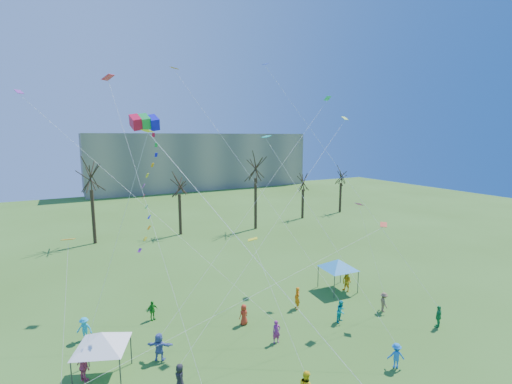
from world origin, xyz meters
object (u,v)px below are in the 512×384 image
big_box_kite (153,194)px  canopy_tent_white (102,339)px  distant_building (200,161)px  canopy_tent_blue (338,264)px

big_box_kite → canopy_tent_white: 9.03m
distant_building → big_box_kite: big_box_kite is taller
canopy_tent_blue → canopy_tent_white: bearing=-171.4°
distant_building → canopy_tent_white: distant_building is taller
canopy_tent_white → canopy_tent_blue: (20.57, 3.13, 0.02)m
canopy_tent_white → canopy_tent_blue: canopy_tent_blue is taller
big_box_kite → canopy_tent_blue: bearing=6.5°
canopy_tent_white → canopy_tent_blue: bearing=8.6°
canopy_tent_blue → big_box_kite: bearing=-173.5°
big_box_kite → canopy_tent_blue: size_ratio=4.83×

